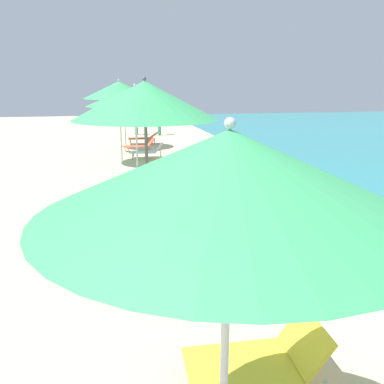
{
  "coord_description": "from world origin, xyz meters",
  "views": [
    {
      "loc": [
        -0.81,
        1.9,
        2.79
      ],
      "look_at": [
        0.34,
        7.4,
        1.3
      ],
      "focal_mm": 38.23,
      "sensor_mm": 36.0,
      "label": 1
    }
  ],
  "objects_px": {
    "umbrella_fifth": "(119,90)",
    "lounger_fifth_shoreside": "(148,151)",
    "lounger_third_shoreside": "(178,216)",
    "lounger_fourth_inland": "(173,196)",
    "umbrella_second": "(229,174)",
    "person_walking_near": "(136,117)",
    "lounger_farthest_shoreside": "(143,138)",
    "person_walking_mid": "(159,115)",
    "beach_ball": "(306,204)",
    "umbrella_third": "(145,101)",
    "lounger_fourth_shoreside": "(168,174)",
    "umbrella_farthest": "(124,94)",
    "lounger_second_shoreside": "(260,359)",
    "umbrella_fourth": "(135,96)",
    "lounger_farthest_inland": "(140,145)"
  },
  "relations": [
    {
      "from": "lounger_farthest_shoreside",
      "to": "person_walking_mid",
      "type": "relative_size",
      "value": 0.82
    },
    {
      "from": "lounger_fourth_shoreside",
      "to": "lounger_farthest_shoreside",
      "type": "bearing_deg",
      "value": -101.22
    },
    {
      "from": "lounger_fifth_shoreside",
      "to": "person_walking_mid",
      "type": "bearing_deg",
      "value": -93.53
    },
    {
      "from": "umbrella_fifth",
      "to": "lounger_fifth_shoreside",
      "type": "xyz_separation_m",
      "value": [
        1.03,
        1.07,
        -2.29
      ]
    },
    {
      "from": "umbrella_fourth",
      "to": "umbrella_third",
      "type": "bearing_deg",
      "value": -91.92
    },
    {
      "from": "lounger_third_shoreside",
      "to": "lounger_fourth_inland",
      "type": "distance_m",
      "value": 1.39
    },
    {
      "from": "umbrella_third",
      "to": "lounger_second_shoreside",
      "type": "bearing_deg",
      "value": -77.45
    },
    {
      "from": "lounger_fifth_shoreside",
      "to": "lounger_farthest_inland",
      "type": "distance_m",
      "value": 1.82
    },
    {
      "from": "person_walking_mid",
      "to": "umbrella_farthest",
      "type": "bearing_deg",
      "value": 102.33
    },
    {
      "from": "lounger_fourth_shoreside",
      "to": "person_walking_mid",
      "type": "distance_m",
      "value": 11.59
    },
    {
      "from": "lounger_fourth_inland",
      "to": "person_walking_mid",
      "type": "relative_size",
      "value": 0.87
    },
    {
      "from": "umbrella_second",
      "to": "lounger_fourth_inland",
      "type": "distance_m",
      "value": 7.34
    },
    {
      "from": "umbrella_second",
      "to": "person_walking_near",
      "type": "relative_size",
      "value": 1.6
    },
    {
      "from": "lounger_third_shoreside",
      "to": "umbrella_fifth",
      "type": "height_order",
      "value": "umbrella_fifth"
    },
    {
      "from": "umbrella_third",
      "to": "person_walking_near",
      "type": "bearing_deg",
      "value": 86.34
    },
    {
      "from": "lounger_fifth_shoreside",
      "to": "lounger_farthest_shoreside",
      "type": "height_order",
      "value": "lounger_fifth_shoreside"
    },
    {
      "from": "umbrella_farthest",
      "to": "person_walking_near",
      "type": "relative_size",
      "value": 1.61
    },
    {
      "from": "umbrella_farthest",
      "to": "person_walking_mid",
      "type": "height_order",
      "value": "umbrella_farthest"
    },
    {
      "from": "lounger_farthest_shoreside",
      "to": "person_walking_mid",
      "type": "xyz_separation_m",
      "value": [
        1.19,
        3.24,
        0.78
      ]
    },
    {
      "from": "umbrella_second",
      "to": "person_walking_near",
      "type": "xyz_separation_m",
      "value": [
        1.08,
        21.27,
        -1.35
      ]
    },
    {
      "from": "person_walking_near",
      "to": "lounger_third_shoreside",
      "type": "bearing_deg",
      "value": 126.65
    },
    {
      "from": "lounger_fourth_inland",
      "to": "lounger_farthest_shoreside",
      "type": "xyz_separation_m",
      "value": [
        0.31,
        10.54,
        0.01
      ]
    },
    {
      "from": "lounger_second_shoreside",
      "to": "lounger_fourth_inland",
      "type": "distance_m",
      "value": 5.84
    },
    {
      "from": "lounger_fifth_shoreside",
      "to": "person_walking_mid",
      "type": "relative_size",
      "value": 0.74
    },
    {
      "from": "lounger_farthest_shoreside",
      "to": "lounger_fifth_shoreside",
      "type": "bearing_deg",
      "value": 92.67
    },
    {
      "from": "umbrella_fifth",
      "to": "beach_ball",
      "type": "height_order",
      "value": "umbrella_fifth"
    },
    {
      "from": "lounger_fifth_shoreside",
      "to": "lounger_farthest_shoreside",
      "type": "distance_m",
      "value": 3.91
    },
    {
      "from": "person_walking_near",
      "to": "person_walking_mid",
      "type": "xyz_separation_m",
      "value": [
        1.24,
        -0.49,
        0.1
      ]
    },
    {
      "from": "beach_ball",
      "to": "lounger_farthest_inland",
      "type": "bearing_deg",
      "value": 107.65
    },
    {
      "from": "umbrella_fourth",
      "to": "person_walking_near",
      "type": "height_order",
      "value": "umbrella_fourth"
    },
    {
      "from": "umbrella_fifth",
      "to": "lounger_farthest_inland",
      "type": "distance_m",
      "value": 3.8
    },
    {
      "from": "umbrella_fifth",
      "to": "lounger_farthest_shoreside",
      "type": "distance_m",
      "value": 5.6
    },
    {
      "from": "umbrella_fourth",
      "to": "person_walking_mid",
      "type": "height_order",
      "value": "umbrella_fourth"
    },
    {
      "from": "person_walking_near",
      "to": "lounger_second_shoreside",
      "type": "bearing_deg",
      "value": 126.97
    },
    {
      "from": "umbrella_third",
      "to": "lounger_farthest_inland",
      "type": "xyz_separation_m",
      "value": [
        0.79,
        11.08,
        -2.28
      ]
    },
    {
      "from": "lounger_second_shoreside",
      "to": "umbrella_farthest",
      "type": "xyz_separation_m",
      "value": [
        -0.47,
        15.21,
        2.12
      ]
    },
    {
      "from": "person_walking_near",
      "to": "person_walking_mid",
      "type": "distance_m",
      "value": 1.34
    },
    {
      "from": "umbrella_third",
      "to": "lounger_farthest_shoreside",
      "type": "height_order",
      "value": "umbrella_third"
    },
    {
      "from": "person_walking_mid",
      "to": "beach_ball",
      "type": "relative_size",
      "value": 5.81
    },
    {
      "from": "umbrella_fifth",
      "to": "beach_ball",
      "type": "distance_m",
      "value": 7.85
    },
    {
      "from": "lounger_fourth_shoreside",
      "to": "beach_ball",
      "type": "xyz_separation_m",
      "value": [
        2.68,
        -3.12,
        -0.15
      ]
    },
    {
      "from": "lounger_fourth_inland",
      "to": "beach_ball",
      "type": "relative_size",
      "value": 5.07
    },
    {
      "from": "lounger_fourth_inland",
      "to": "beach_ball",
      "type": "bearing_deg",
      "value": 157.52
    },
    {
      "from": "umbrella_farthest",
      "to": "lounger_fifth_shoreside",
      "type": "bearing_deg",
      "value": -75.76
    },
    {
      "from": "person_walking_mid",
      "to": "beach_ball",
      "type": "xyz_separation_m",
      "value": [
        1.42,
        -14.62,
        -0.94
      ]
    },
    {
      "from": "lounger_third_shoreside",
      "to": "person_walking_mid",
      "type": "height_order",
      "value": "person_walking_mid"
    },
    {
      "from": "lounger_third_shoreside",
      "to": "umbrella_second",
      "type": "bearing_deg",
      "value": 88.06
    },
    {
      "from": "lounger_fourth_shoreside",
      "to": "lounger_fourth_inland",
      "type": "distance_m",
      "value": 2.3
    },
    {
      "from": "lounger_farthest_shoreside",
      "to": "person_walking_near",
      "type": "xyz_separation_m",
      "value": [
        -0.05,
        3.73,
        0.69
      ]
    },
    {
      "from": "lounger_fourth_inland",
      "to": "beach_ball",
      "type": "distance_m",
      "value": 3.04
    }
  ]
}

